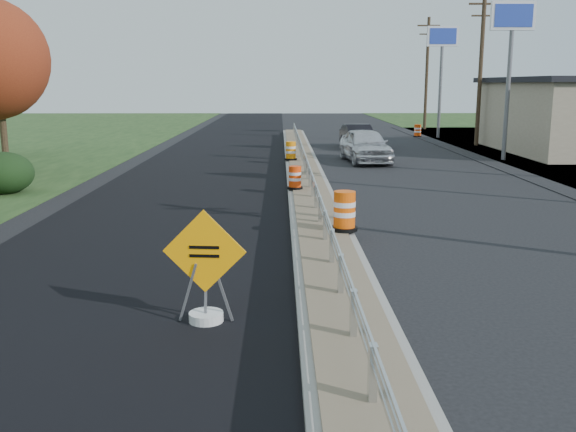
{
  "coord_description": "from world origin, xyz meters",
  "views": [
    {
      "loc": [
        -1.08,
        -16.97,
        3.9
      ],
      "look_at": [
        -0.91,
        -3.44,
        1.1
      ],
      "focal_mm": 40.0,
      "sensor_mm": 36.0,
      "label": 1
    }
  ],
  "objects_px": {
    "barrel_median_near": "(344,212)",
    "barrel_shoulder_far": "(418,131)",
    "car_silver": "(365,145)",
    "barrel_median_mid": "(295,178)",
    "barrel_median_far": "(291,151)",
    "car_dark_mid": "(358,136)",
    "caution_sign": "(206,294)"
  },
  "relations": [
    {
      "from": "barrel_median_near",
      "to": "barrel_shoulder_far",
      "type": "xyz_separation_m",
      "value": [
        8.65,
        32.08,
        -0.27
      ]
    },
    {
      "from": "barrel_shoulder_far",
      "to": "car_silver",
      "type": "height_order",
      "value": "car_silver"
    },
    {
      "from": "barrel_median_near",
      "to": "barrel_shoulder_far",
      "type": "bearing_deg",
      "value": 74.91
    },
    {
      "from": "barrel_median_mid",
      "to": "car_silver",
      "type": "xyz_separation_m",
      "value": [
        3.79,
        9.78,
        0.23
      ]
    },
    {
      "from": "barrel_median_far",
      "to": "car_silver",
      "type": "height_order",
      "value": "car_silver"
    },
    {
      "from": "barrel_median_near",
      "to": "barrel_median_far",
      "type": "xyz_separation_m",
      "value": [
        -1.1,
        15.44,
        -0.05
      ]
    },
    {
      "from": "barrel_shoulder_far",
      "to": "car_dark_mid",
      "type": "distance_m",
      "value": 10.2
    },
    {
      "from": "car_silver",
      "to": "car_dark_mid",
      "type": "height_order",
      "value": "car_silver"
    },
    {
      "from": "barrel_median_mid",
      "to": "barrel_median_far",
      "type": "distance_m",
      "value": 8.83
    },
    {
      "from": "caution_sign",
      "to": "barrel_median_far",
      "type": "height_order",
      "value": "caution_sign"
    },
    {
      "from": "barrel_median_near",
      "to": "car_dark_mid",
      "type": "distance_m",
      "value": 23.69
    },
    {
      "from": "barrel_median_mid",
      "to": "car_dark_mid",
      "type": "bearing_deg",
      "value": 75.82
    },
    {
      "from": "barrel_median_near",
      "to": "car_silver",
      "type": "bearing_deg",
      "value": 80.7
    },
    {
      "from": "car_silver",
      "to": "car_dark_mid",
      "type": "xyz_separation_m",
      "value": [
        0.47,
        7.09,
        -0.12
      ]
    },
    {
      "from": "car_silver",
      "to": "barrel_median_near",
      "type": "bearing_deg",
      "value": -105.14
    },
    {
      "from": "barrel_median_near",
      "to": "car_silver",
      "type": "relative_size",
      "value": 0.2
    },
    {
      "from": "barrel_median_near",
      "to": "barrel_median_mid",
      "type": "bearing_deg",
      "value": 99.44
    },
    {
      "from": "car_silver",
      "to": "caution_sign",
      "type": "bearing_deg",
      "value": -109.91
    },
    {
      "from": "barrel_shoulder_far",
      "to": "car_silver",
      "type": "bearing_deg",
      "value": -110.82
    },
    {
      "from": "caution_sign",
      "to": "barrel_shoulder_far",
      "type": "relative_size",
      "value": 2.08
    },
    {
      "from": "barrel_median_far",
      "to": "car_silver",
      "type": "xyz_separation_m",
      "value": [
        3.79,
        0.95,
        0.19
      ]
    },
    {
      "from": "caution_sign",
      "to": "barrel_median_mid",
      "type": "distance_m",
      "value": 12.51
    },
    {
      "from": "caution_sign",
      "to": "barrel_median_near",
      "type": "height_order",
      "value": "caution_sign"
    },
    {
      "from": "barrel_median_near",
      "to": "car_dark_mid",
      "type": "xyz_separation_m",
      "value": [
        3.16,
        23.48,
        0.01
      ]
    },
    {
      "from": "barrel_median_near",
      "to": "car_dark_mid",
      "type": "relative_size",
      "value": 0.23
    },
    {
      "from": "car_silver",
      "to": "car_dark_mid",
      "type": "distance_m",
      "value": 7.11
    },
    {
      "from": "car_dark_mid",
      "to": "barrel_shoulder_far",
      "type": "bearing_deg",
      "value": 51.74
    },
    {
      "from": "barrel_median_mid",
      "to": "barrel_median_far",
      "type": "xyz_separation_m",
      "value": [
        0.0,
        8.83,
        0.04
      ]
    },
    {
      "from": "caution_sign",
      "to": "barrel_median_far",
      "type": "relative_size",
      "value": 2.12
    },
    {
      "from": "barrel_median_near",
      "to": "barrel_median_far",
      "type": "distance_m",
      "value": 15.48
    },
    {
      "from": "caution_sign",
      "to": "barrel_median_mid",
      "type": "height_order",
      "value": "caution_sign"
    },
    {
      "from": "barrel_median_mid",
      "to": "barrel_shoulder_far",
      "type": "height_order",
      "value": "barrel_median_mid"
    }
  ]
}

